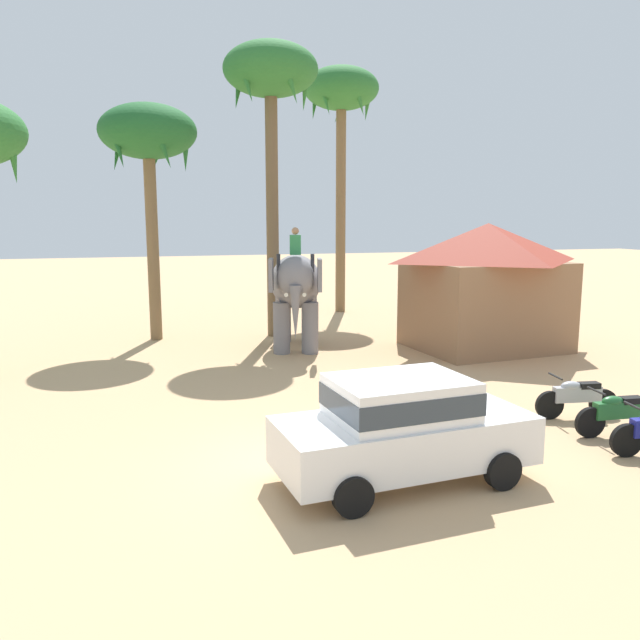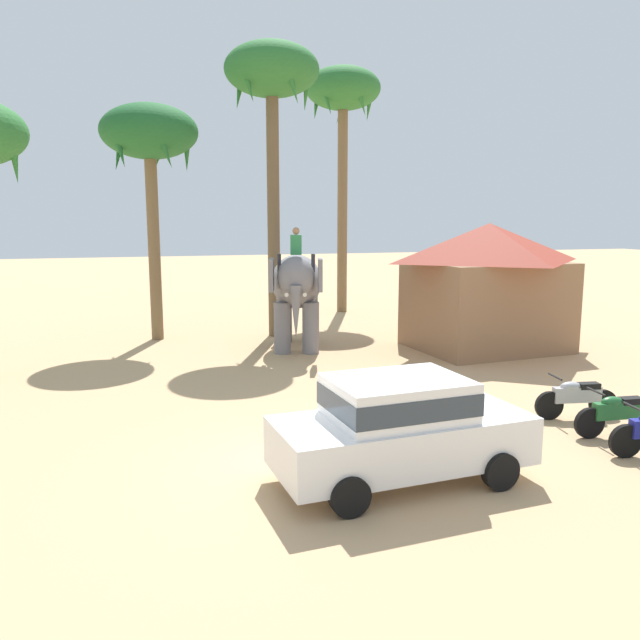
{
  "view_description": "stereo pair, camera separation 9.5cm",
  "coord_description": "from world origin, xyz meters",
  "px_view_note": "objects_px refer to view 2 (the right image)",
  "views": [
    {
      "loc": [
        -2.7,
        -9.72,
        4.19
      ],
      "look_at": [
        1.81,
        5.42,
        1.6
      ],
      "focal_mm": 35.37,
      "sensor_mm": 36.0,
      "label": 1
    },
    {
      "loc": [
        -2.61,
        -9.75,
        4.19
      ],
      "look_at": [
        1.81,
        5.42,
        1.6
      ],
      "focal_mm": 35.37,
      "sensor_mm": 36.0,
      "label": 2
    }
  ],
  "objects_px": {
    "palm_tree_far_back": "(343,99)",
    "palm_tree_near_hut": "(272,81)",
    "car_sedan_foreground": "(400,425)",
    "roadside_hut": "(487,283)",
    "motorcycle_far_in_row": "(576,397)",
    "elephant_with_mahout": "(297,287)",
    "motorcycle_fourth_in_row": "(618,413)",
    "palm_tree_left_of_road": "(149,138)"
  },
  "relations": [
    {
      "from": "palm_tree_far_back",
      "to": "palm_tree_near_hut",
      "type": "bearing_deg",
      "value": -130.34
    },
    {
      "from": "car_sedan_foreground",
      "to": "roadside_hut",
      "type": "xyz_separation_m",
      "value": [
        6.78,
        8.81,
        1.2
      ]
    },
    {
      "from": "motorcycle_far_in_row",
      "to": "car_sedan_foreground",
      "type": "bearing_deg",
      "value": -158.51
    },
    {
      "from": "car_sedan_foreground",
      "to": "elephant_with_mahout",
      "type": "bearing_deg",
      "value": 84.85
    },
    {
      "from": "car_sedan_foreground",
      "to": "roadside_hut",
      "type": "relative_size",
      "value": 0.79
    },
    {
      "from": "motorcycle_fourth_in_row",
      "to": "palm_tree_left_of_road",
      "type": "relative_size",
      "value": 0.23
    },
    {
      "from": "palm_tree_near_hut",
      "to": "palm_tree_far_back",
      "type": "xyz_separation_m",
      "value": [
        4.12,
        4.85,
        0.47
      ]
    },
    {
      "from": "elephant_with_mahout",
      "to": "palm_tree_left_of_road",
      "type": "distance_m",
      "value": 7.02
    },
    {
      "from": "elephant_with_mahout",
      "to": "motorcycle_fourth_in_row",
      "type": "xyz_separation_m",
      "value": [
        3.93,
        -9.69,
        -1.53
      ]
    },
    {
      "from": "motorcycle_far_in_row",
      "to": "palm_tree_left_of_road",
      "type": "height_order",
      "value": "palm_tree_left_of_road"
    },
    {
      "from": "motorcycle_fourth_in_row",
      "to": "palm_tree_near_hut",
      "type": "xyz_separation_m",
      "value": [
        -4.12,
        12.13,
        8.23
      ]
    },
    {
      "from": "motorcycle_fourth_in_row",
      "to": "palm_tree_near_hut",
      "type": "height_order",
      "value": "palm_tree_near_hut"
    },
    {
      "from": "palm_tree_near_hut",
      "to": "car_sedan_foreground",
      "type": "bearing_deg",
      "value": -93.31
    },
    {
      "from": "motorcycle_fourth_in_row",
      "to": "motorcycle_far_in_row",
      "type": "bearing_deg",
      "value": 91.91
    },
    {
      "from": "palm_tree_near_hut",
      "to": "palm_tree_far_back",
      "type": "distance_m",
      "value": 6.38
    },
    {
      "from": "palm_tree_near_hut",
      "to": "roadside_hut",
      "type": "bearing_deg",
      "value": -34.02
    },
    {
      "from": "palm_tree_left_of_road",
      "to": "motorcycle_far_in_row",
      "type": "bearing_deg",
      "value": -54.64
    },
    {
      "from": "motorcycle_far_in_row",
      "to": "palm_tree_far_back",
      "type": "height_order",
      "value": "palm_tree_far_back"
    },
    {
      "from": "motorcycle_fourth_in_row",
      "to": "palm_tree_far_back",
      "type": "relative_size",
      "value": 0.17
    },
    {
      "from": "motorcycle_far_in_row",
      "to": "palm_tree_near_hut",
      "type": "xyz_separation_m",
      "value": [
        -4.08,
        10.98,
        8.23
      ]
    },
    {
      "from": "car_sedan_foreground",
      "to": "motorcycle_fourth_in_row",
      "type": "xyz_separation_m",
      "value": [
        4.87,
        0.75,
        -0.46
      ]
    },
    {
      "from": "car_sedan_foreground",
      "to": "palm_tree_left_of_road",
      "type": "xyz_separation_m",
      "value": [
        -3.3,
        13.36,
        5.83
      ]
    },
    {
      "from": "motorcycle_fourth_in_row",
      "to": "roadside_hut",
      "type": "distance_m",
      "value": 8.45
    },
    {
      "from": "palm_tree_far_back",
      "to": "motorcycle_fourth_in_row",
      "type": "bearing_deg",
      "value": -89.98
    },
    {
      "from": "elephant_with_mahout",
      "to": "palm_tree_near_hut",
      "type": "height_order",
      "value": "palm_tree_near_hut"
    },
    {
      "from": "palm_tree_left_of_road",
      "to": "motorcycle_fourth_in_row",
      "type": "bearing_deg",
      "value": -57.06
    },
    {
      "from": "elephant_with_mahout",
      "to": "motorcycle_fourth_in_row",
      "type": "distance_m",
      "value": 10.56
    },
    {
      "from": "elephant_with_mahout",
      "to": "motorcycle_fourth_in_row",
      "type": "height_order",
      "value": "elephant_with_mahout"
    },
    {
      "from": "motorcycle_far_in_row",
      "to": "palm_tree_left_of_road",
      "type": "distance_m",
      "value": 15.4
    },
    {
      "from": "motorcycle_fourth_in_row",
      "to": "motorcycle_far_in_row",
      "type": "height_order",
      "value": "same"
    },
    {
      "from": "roadside_hut",
      "to": "elephant_with_mahout",
      "type": "bearing_deg",
      "value": 164.42
    },
    {
      "from": "car_sedan_foreground",
      "to": "roadside_hut",
      "type": "height_order",
      "value": "roadside_hut"
    },
    {
      "from": "car_sedan_foreground",
      "to": "motorcycle_fourth_in_row",
      "type": "bearing_deg",
      "value": 8.77
    },
    {
      "from": "elephant_with_mahout",
      "to": "palm_tree_left_of_road",
      "type": "height_order",
      "value": "palm_tree_left_of_road"
    },
    {
      "from": "car_sedan_foreground",
      "to": "motorcycle_fourth_in_row",
      "type": "distance_m",
      "value": 4.95
    },
    {
      "from": "motorcycle_fourth_in_row",
      "to": "roadside_hut",
      "type": "relative_size",
      "value": 0.34
    },
    {
      "from": "motorcycle_far_in_row",
      "to": "palm_tree_near_hut",
      "type": "bearing_deg",
      "value": 110.41
    },
    {
      "from": "palm_tree_near_hut",
      "to": "palm_tree_far_back",
      "type": "bearing_deg",
      "value": 49.66
    },
    {
      "from": "palm_tree_far_back",
      "to": "roadside_hut",
      "type": "relative_size",
      "value": 1.97
    },
    {
      "from": "elephant_with_mahout",
      "to": "roadside_hut",
      "type": "xyz_separation_m",
      "value": [
        5.84,
        -1.63,
        0.13
      ]
    },
    {
      "from": "palm_tree_near_hut",
      "to": "palm_tree_left_of_road",
      "type": "height_order",
      "value": "palm_tree_near_hut"
    },
    {
      "from": "palm_tree_left_of_road",
      "to": "roadside_hut",
      "type": "relative_size",
      "value": 1.48
    }
  ]
}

